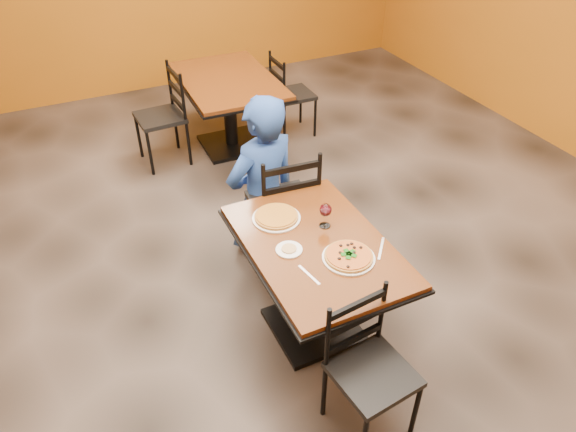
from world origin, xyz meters
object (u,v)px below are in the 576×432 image
chair_main_near (373,375)px  chair_main_far (282,203)px  diner (262,175)px  chair_second_right (293,95)px  plate_far (276,218)px  pizza_far (276,216)px  chair_second_left (160,118)px  wine_glass (325,214)px  side_plate (289,250)px  table_second (229,96)px  pizza_main (349,256)px  table_main (316,267)px  plate_main (349,258)px

chair_main_near → chair_main_far: bearing=76.7°
chair_main_far → diner: bearing=-68.6°
chair_second_right → plate_far: (-1.22, -2.29, 0.31)m
diner → pizza_far: bearing=61.6°
chair_second_left → wine_glass: (0.45, -2.49, 0.36)m
diner → side_plate: bearing=63.0°
chair_second_right → table_second: bearing=90.9°
pizza_main → chair_second_left: bearing=98.6°
chair_second_right → wine_glass: wine_glass is taller
diner → side_plate: (-0.25, -0.99, 0.11)m
table_main → chair_second_right: chair_second_right is taller
plate_main → chair_main_far: bearing=88.3°
chair_second_left → wine_glass: bearing=7.2°
chair_second_right → plate_far: size_ratio=2.85×
chair_second_left → chair_second_right: size_ratio=1.08×
table_second → wine_glass: (-0.27, -2.49, 0.28)m
table_main → chair_main_near: size_ratio=1.40×
chair_second_right → plate_far: 2.61m
plate_main → side_plate: size_ratio=1.94×
table_main → table_second: size_ratio=0.90×
wine_glass → table_second: bearing=83.9°
plate_far → chair_second_right: bearing=61.9°
side_plate → chair_second_left: bearing=93.2°
plate_far → chair_second_left: bearing=95.1°
table_second → chair_main_far: size_ratio=1.38×
chair_main_near → pizza_far: size_ratio=3.14×
chair_main_near → chair_second_right: (1.16, 3.38, 0.00)m
chair_second_left → plate_far: 2.31m
plate_main → chair_main_near: bearing=-105.7°
chair_main_near → chair_second_right: 3.58m
chair_main_near → plate_far: size_ratio=2.83×
table_main → chair_second_right: size_ratio=1.39×
table_main → pizza_far: bearing=110.1°
plate_main → plate_far: bearing=112.6°
table_main → chair_main_far: bearing=80.5°
table_second → chair_second_left: chair_second_left is taller
chair_second_right → pizza_main: bearing=161.3°
table_second → pizza_main: (-0.29, -2.82, 0.21)m
chair_main_near → chair_main_far: (0.19, 1.56, 0.06)m
wine_glass → chair_main_far: bearing=89.3°
table_main → wine_glass: (0.12, 0.13, 0.28)m
pizza_far → side_plate: (-0.06, -0.32, -0.02)m
chair_second_left → plate_main: bearing=5.6°
pizza_far → side_plate: pizza_far is taller
chair_main_near → chair_second_left: chair_second_left is taller
table_second → pizza_far: size_ratio=4.90×
chair_main_far → pizza_main: bearing=93.0°
chair_second_left → wine_glass: size_ratio=5.28×
chair_main_near → plate_far: bearing=86.9°
pizza_main → pizza_far: 0.57m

